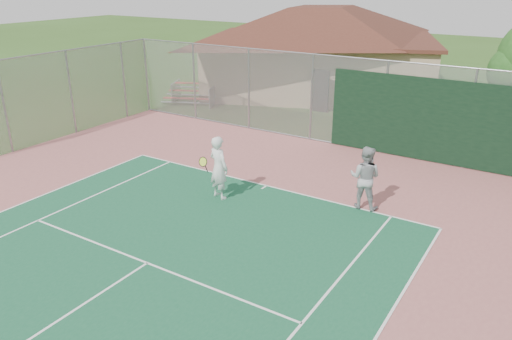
% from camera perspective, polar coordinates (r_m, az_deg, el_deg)
% --- Properties ---
extents(back_fence, '(20.08, 0.11, 3.53)m').
position_cam_1_polar(back_fence, '(19.23, 14.69, 6.55)').
color(back_fence, gray).
rests_on(back_fence, ground).
extents(side_fence_left, '(0.08, 9.00, 3.50)m').
position_cam_1_polar(side_fence_left, '(22.57, -20.40, 8.28)').
color(side_fence_left, gray).
rests_on(side_fence_left, ground).
extents(clubhouse, '(15.33, 12.77, 5.65)m').
position_cam_1_polar(clubhouse, '(29.09, 7.37, 14.36)').
color(clubhouse, tan).
rests_on(clubhouse, ground).
extents(bleachers, '(3.20, 2.50, 0.98)m').
position_cam_1_polar(bleachers, '(26.96, -7.17, 8.73)').
color(bleachers, '#B8342A').
rests_on(bleachers, ground).
extents(player_white_front, '(0.92, 0.73, 1.95)m').
position_cam_1_polar(player_white_front, '(14.98, -4.30, 0.22)').
color(player_white_front, silver).
rests_on(player_white_front, ground).
extents(player_grey_back, '(0.97, 0.78, 1.87)m').
position_cam_1_polar(player_grey_back, '(14.65, 12.34, -0.92)').
color(player_grey_back, '#9C9FA1').
rests_on(player_grey_back, ground).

